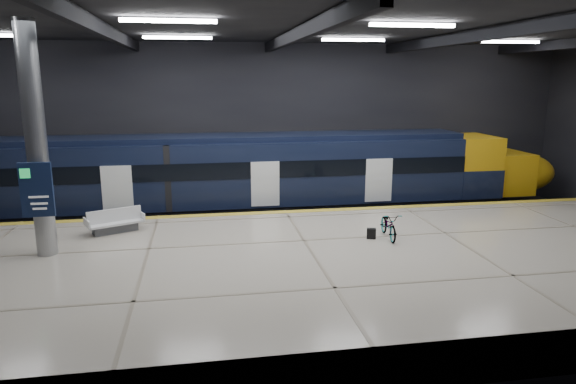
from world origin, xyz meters
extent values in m
plane|color=black|center=(0.00, 0.00, 0.00)|extent=(30.00, 30.00, 0.00)
cube|color=black|center=(0.00, 8.00, 4.00)|extent=(30.00, 0.10, 8.00)
cube|color=black|center=(0.00, -8.00, 4.00)|extent=(30.00, 0.10, 8.00)
cube|color=black|center=(0.00, 0.00, 8.00)|extent=(30.00, 16.00, 0.10)
cube|color=black|center=(-6.00, 0.00, 7.75)|extent=(0.25, 16.00, 0.40)
cube|color=black|center=(0.00, 0.00, 7.75)|extent=(0.25, 16.00, 0.40)
cube|color=black|center=(6.00, 0.00, 7.75)|extent=(0.25, 16.00, 0.40)
cube|color=white|center=(-4.00, -2.00, 7.88)|extent=(2.60, 0.18, 0.10)
cube|color=white|center=(3.00, -2.00, 7.88)|extent=(2.60, 0.18, 0.10)
cube|color=white|center=(-4.00, 4.00, 7.88)|extent=(2.60, 0.18, 0.10)
cube|color=white|center=(3.00, 4.00, 7.88)|extent=(2.60, 0.18, 0.10)
cube|color=white|center=(10.00, 4.00, 7.88)|extent=(2.60, 0.18, 0.10)
cube|color=#B6A99A|center=(0.00, -2.50, 0.55)|extent=(30.00, 11.00, 1.10)
cube|color=gold|center=(0.00, 2.75, 1.11)|extent=(30.00, 0.40, 0.01)
cube|color=gray|center=(0.00, 4.78, 0.08)|extent=(30.00, 0.08, 0.16)
cube|color=gray|center=(0.00, 6.22, 0.08)|extent=(30.00, 0.08, 0.16)
cube|color=black|center=(-3.65, 5.50, 0.55)|extent=(24.00, 2.58, 0.80)
cube|color=black|center=(-3.65, 5.50, 2.33)|extent=(24.00, 2.80, 2.75)
cube|color=black|center=(-3.65, 5.50, 3.82)|extent=(24.00, 2.30, 0.24)
cube|color=black|center=(-3.65, 4.09, 2.60)|extent=(24.00, 0.04, 0.70)
cube|color=white|center=(-0.65, 4.08, 2.00)|extent=(1.20, 0.05, 1.90)
cube|color=gold|center=(9.35, 5.50, 2.33)|extent=(2.00, 2.80, 2.75)
ellipsoid|color=gold|center=(11.95, 5.50, 1.85)|extent=(3.60, 2.52, 1.90)
cube|color=black|center=(9.65, 5.50, 2.50)|extent=(1.60, 2.38, 0.80)
cube|color=#595B60|center=(-6.32, 1.01, 1.24)|extent=(1.54, 1.04, 0.28)
cube|color=silver|center=(-6.32, 1.01, 1.45)|extent=(2.02, 1.49, 0.07)
cube|color=silver|center=(-6.32, 1.01, 1.71)|extent=(1.72, 0.84, 0.46)
cube|color=silver|center=(-7.16, 0.62, 1.56)|extent=(0.38, 0.74, 0.28)
cube|color=silver|center=(-5.47, 1.40, 1.56)|extent=(0.38, 0.74, 0.28)
imported|color=#99999E|center=(2.85, -1.19, 1.55)|extent=(0.74, 1.75, 0.89)
cube|color=black|center=(2.25, -1.19, 1.28)|extent=(0.34, 0.26, 0.35)
cylinder|color=#9EA0A5|center=(-8.00, -1.00, 4.55)|extent=(0.60, 0.60, 6.90)
cube|color=#101C3C|center=(-8.00, -1.42, 3.20)|extent=(0.90, 0.12, 1.60)
camera|label=1|loc=(-3.25, -16.93, 6.35)|focal=32.00mm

